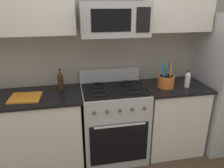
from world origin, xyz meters
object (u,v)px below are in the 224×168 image
range_oven (114,122)px  cutting_board (25,98)px  bottle_soy (60,80)px  utensil_crock (166,81)px  bottle_vinegar (188,79)px  microwave (114,19)px

range_oven → cutting_board: size_ratio=3.42×
bottle_soy → utensil_crock: bearing=-7.4°
cutting_board → bottle_vinegar: bearing=-0.9°
range_oven → bottle_vinegar: bottle_vinegar is taller
microwave → bottle_vinegar: microwave is taller
cutting_board → bottle_soy: bearing=24.8°
utensil_crock → bottle_vinegar: 0.26m
microwave → cutting_board: bearing=-175.5°
microwave → bottle_vinegar: bearing=-6.9°
microwave → bottle_soy: microwave is taller
microwave → utensil_crock: size_ratio=2.24×
cutting_board → bottle_vinegar: (1.87, -0.03, 0.09)m
range_oven → cutting_board: range_oven is taller
cutting_board → microwave: bearing=4.5°
bottle_vinegar → range_oven: bearing=174.8°
range_oven → microwave: size_ratio=1.51×
microwave → utensil_crock: bearing=-5.8°
cutting_board → utensil_crock: bearing=0.4°
range_oven → utensil_crock: bearing=-3.5°
range_oven → microwave: bearing=90.1°
microwave → bottle_vinegar: (0.89, -0.11, -0.70)m
bottle_vinegar → microwave: bearing=173.1°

